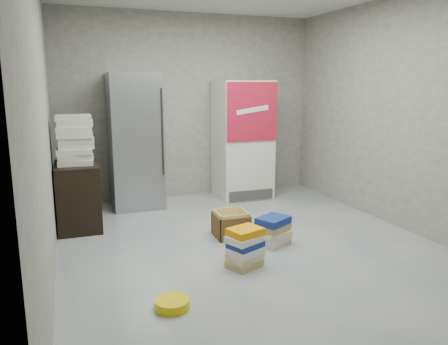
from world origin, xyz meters
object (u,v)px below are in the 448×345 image
phonebook_stack_main (245,247)px  wood_shelf (78,196)px  steel_fridge (135,141)px  coke_cooler (243,139)px  cardboard_box (231,226)px

phonebook_stack_main → wood_shelf: bearing=110.5°
steel_fridge → wood_shelf: 1.23m
wood_shelf → coke_cooler: bearing=16.3°
coke_cooler → cardboard_box: coke_cooler is taller
steel_fridge → cardboard_box: bearing=-64.2°
steel_fridge → coke_cooler: 1.65m
steel_fridge → cardboard_box: steel_fridge is taller
cardboard_box → wood_shelf: bearing=151.8°
coke_cooler → wood_shelf: bearing=-163.7°
wood_shelf → cardboard_box: wood_shelf is taller
coke_cooler → steel_fridge: bearing=179.8°
cardboard_box → steel_fridge: bearing=117.8°
wood_shelf → cardboard_box: bearing=-30.2°
coke_cooler → cardboard_box: (-0.84, -1.68, -0.78)m
coke_cooler → cardboard_box: bearing=-116.4°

